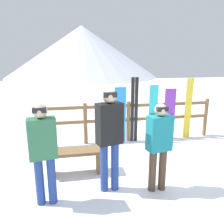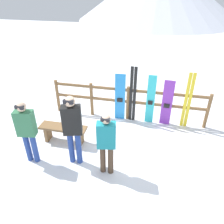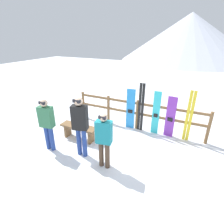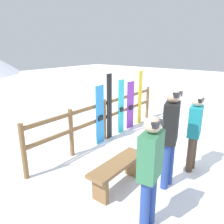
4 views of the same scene
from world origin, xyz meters
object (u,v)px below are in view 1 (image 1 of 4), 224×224
(bench, at_px, (74,157))
(ski_pair_black, at_px, (134,110))
(snowboard_cyan, at_px, (153,113))
(ski_pair_yellow, at_px, (188,109))
(snowboard_blue, at_px, (120,115))
(person_teal, at_px, (159,142))
(snowboard_purple, at_px, (169,114))
(person_plaid_green, at_px, (43,148))
(person_black, at_px, (109,133))

(bench, bearing_deg, ski_pair_black, 42.19)
(snowboard_cyan, relative_size, ski_pair_yellow, 0.91)
(ski_pair_yellow, bearing_deg, snowboard_blue, -179.90)
(bench, relative_size, snowboard_blue, 0.83)
(person_teal, distance_m, snowboard_blue, 2.31)
(ski_pair_black, relative_size, snowboard_cyan, 1.14)
(snowboard_blue, xyz_separation_m, snowboard_cyan, (0.92, 0.00, 0.02))
(snowboard_blue, distance_m, snowboard_purple, 1.40)
(person_plaid_green, height_order, snowboard_cyan, person_plaid_green)
(person_teal, bearing_deg, person_black, 169.01)
(ski_pair_black, relative_size, ski_pair_yellow, 1.03)
(person_plaid_green, xyz_separation_m, snowboard_purple, (3.10, 2.32, -0.22))
(person_plaid_green, bearing_deg, snowboard_purple, 36.79)
(ski_pair_black, xyz_separation_m, snowboard_purple, (1.02, -0.00, -0.17))
(person_black, relative_size, snowboard_blue, 1.18)
(bench, distance_m, person_teal, 1.70)
(person_black, distance_m, snowboard_purple, 3.00)
(person_teal, relative_size, snowboard_cyan, 0.99)
(bench, distance_m, snowboard_blue, 1.98)
(snowboard_blue, relative_size, snowboard_purple, 1.05)
(person_plaid_green, xyz_separation_m, ski_pair_yellow, (3.66, 2.33, -0.08))
(ski_pair_black, bearing_deg, ski_pair_yellow, 0.00)
(bench, xyz_separation_m, snowboard_purple, (2.65, 1.48, 0.35))
(snowboard_blue, xyz_separation_m, ski_pair_yellow, (1.96, 0.00, 0.10))
(person_black, relative_size, person_teal, 1.16)
(person_plaid_green, distance_m, snowboard_cyan, 3.51)
(snowboard_cyan, bearing_deg, snowboard_blue, -180.00)
(bench, xyz_separation_m, snowboard_blue, (1.25, 1.48, 0.39))
(bench, distance_m, person_plaid_green, 1.12)
(person_black, distance_m, person_teal, 0.83)
(person_black, distance_m, ski_pair_yellow, 3.40)
(bench, bearing_deg, person_black, -48.77)
(bench, relative_size, ski_pair_yellow, 0.74)
(bench, distance_m, ski_pair_black, 2.27)
(ski_pair_black, distance_m, ski_pair_yellow, 1.57)
(bench, height_order, person_plaid_green, person_plaid_green)
(person_black, bearing_deg, snowboard_purple, 45.98)
(person_teal, height_order, snowboard_purple, person_teal)
(ski_pair_black, bearing_deg, snowboard_purple, -0.20)
(ski_pair_yellow, bearing_deg, bench, -155.21)
(ski_pair_yellow, bearing_deg, person_black, -140.76)
(bench, relative_size, person_plaid_green, 0.78)
(person_teal, bearing_deg, ski_pair_yellow, 51.63)
(person_teal, height_order, ski_pair_black, ski_pair_black)
(bench, distance_m, person_black, 1.12)
(person_black, bearing_deg, person_teal, -10.99)
(snowboard_cyan, height_order, ski_pair_yellow, ski_pair_yellow)
(person_black, bearing_deg, person_plaid_green, -170.14)
(ski_pair_black, bearing_deg, snowboard_cyan, -0.36)
(ski_pair_black, height_order, ski_pair_yellow, ski_pair_black)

